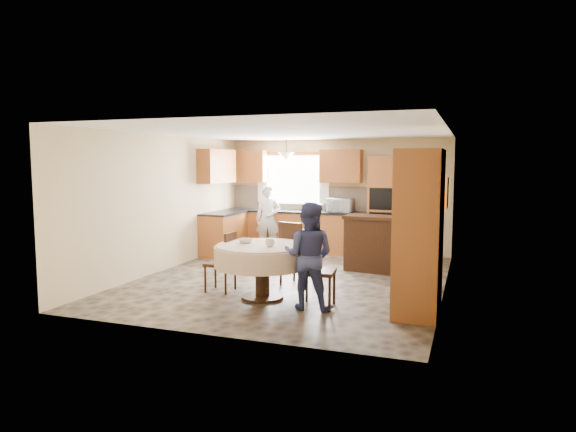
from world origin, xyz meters
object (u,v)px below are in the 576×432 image
Objects in this scene: person_dining at (309,256)px; oven_tower at (385,207)px; person_sink at (268,219)px; dining_table at (262,257)px; chair_back at (294,250)px; chair_left at (225,259)px; chair_right at (312,265)px; cupboard at (419,232)px; sideboard at (381,246)px.

oven_tower is at bearing -96.28° from person_dining.
person_sink reaches higher than person_dining.
oven_tower is 1.45× the size of person_dining.
chair_back is at bearing 78.27° from dining_table.
chair_back is (0.89, 0.72, 0.07)m from chair_left.
person_sink reaches higher than chair_right.
cupboard is 1.51m from chair_right.
chair_left is 0.88× the size of chair_back.
sideboard is at bearing 61.30° from dining_table.
chair_right reaches higher than dining_table.
chair_right is at bearing -78.74° from person_sink.
dining_table is (-1.15, -3.99, -0.44)m from oven_tower.
person_dining is at bearing 72.40° from chair_left.
cupboard reaches higher than person_sink.
chair_back is 1.23m from chair_right.
dining_table is 0.92m from chair_back.
cupboard is 1.48× the size of person_dining.
oven_tower reaches higher than chair_left.
dining_table is (-2.22, -0.07, -0.46)m from cupboard.
person_dining is (0.61, -1.17, 0.15)m from chair_back.
cupboard reaches higher than chair_back.
oven_tower is 4.29m from person_dining.
sideboard is 0.90× the size of person_sink.
chair_right is (-1.41, -0.23, -0.49)m from cupboard.
person_dining is at bearing 169.12° from chair_right.
oven_tower is at bearing 73.96° from dining_table.
oven_tower is 3.27m from chair_back.
dining_table is at bearing -178.20° from cupboard.
chair_right is 0.18m from person_dining.
oven_tower is 1.58× the size of sideboard.
chair_left is 0.87× the size of chair_right.
person_dining reaches higher than chair_left.
oven_tower is at bearing -10.34° from chair_right.
chair_right is (1.51, -0.34, 0.08)m from chair_left.
chair_left is at bearing 71.59° from chair_right.
chair_back is (0.19, 0.90, -0.05)m from dining_table.
oven_tower is at bearing 105.28° from cupboard.
oven_tower is 1.51× the size of dining_table.
chair_right is (0.81, -0.16, -0.04)m from dining_table.
chair_left is (-2.04, -2.26, 0.03)m from sideboard.
chair_back is at bearing 24.58° from chair_right.
person_dining is at bearing 132.59° from chair_back.
chair_right is 0.71× the size of person_sink.
chair_back is at bearing -64.09° from person_dining.
sideboard is 2.66m from chair_right.
cupboard is 2.26m from dining_table.
chair_back is at bearing -118.11° from sideboard.
cupboard is at bearing -74.72° from oven_tower.
person_dining is (-1.42, -0.34, -0.35)m from cupboard.
sideboard is 3.05m from chair_left.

